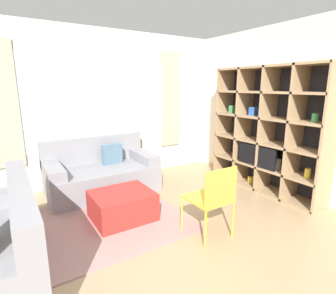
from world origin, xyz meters
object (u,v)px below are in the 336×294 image
object	(u,v)px
ottoman	(122,206)
folding_chair	(213,196)
shelving_unit	(268,131)
couch_main	(101,173)

from	to	relation	value
ottoman	folding_chair	distance (m)	1.24
shelving_unit	ottoman	distance (m)	2.63
couch_main	ottoman	xyz separation A→B (m)	(-0.09, -1.11, -0.12)
shelving_unit	folding_chair	world-z (taller)	shelving_unit
couch_main	folding_chair	distance (m)	2.17
shelving_unit	folding_chair	distance (m)	1.97
shelving_unit	ottoman	world-z (taller)	shelving_unit
couch_main	ottoman	bearing A→B (deg)	-94.63
shelving_unit	ottoman	xyz separation A→B (m)	(-2.49, 0.29, -0.82)
couch_main	ottoman	size ratio (longest dim) A/B	2.26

